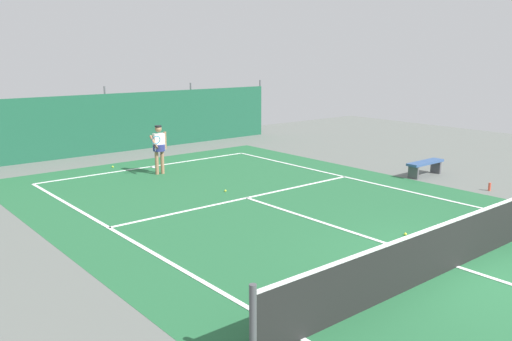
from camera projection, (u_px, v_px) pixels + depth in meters
name	position (u px, v px, depth m)	size (l,w,h in m)	color
ground_plane	(457.00, 267.00, 10.11)	(36.00, 36.00, 0.00)	slate
court_surface	(457.00, 267.00, 10.11)	(11.02, 26.60, 0.01)	#236038
tennis_net	(459.00, 242.00, 10.00)	(10.12, 0.10, 1.10)	black
back_fence	(103.00, 135.00, 21.94)	(16.30, 0.98, 2.70)	#195138
tennis_player	(159.00, 146.00, 17.72)	(0.75, 0.73, 1.64)	#9E7051
tennis_ball_near_player	(225.00, 191.00, 15.60)	(0.07, 0.07, 0.07)	#CCDB33
tennis_ball_midcourt	(113.00, 167.00, 18.92)	(0.07, 0.07, 0.07)	#CCDB33
tennis_ball_by_sideline	(405.00, 234.00, 11.86)	(0.07, 0.07, 0.07)	#CCDB33
parked_car	(122.00, 120.00, 25.57)	(2.41, 4.39, 1.68)	silver
courtside_bench	(425.00, 165.00, 17.59)	(1.60, 0.40, 0.49)	#335184
water_bottle	(490.00, 187.00, 15.72)	(0.08, 0.08, 0.24)	#D84C38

